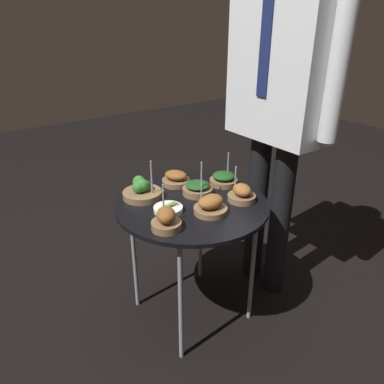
% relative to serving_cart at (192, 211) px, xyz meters
% --- Properties ---
extents(ground_plane, '(8.00, 8.00, 0.00)m').
position_rel_serving_cart_xyz_m(ground_plane, '(0.00, 0.00, -0.58)').
color(ground_plane, black).
extents(serving_cart, '(0.68, 0.68, 0.62)m').
position_rel_serving_cart_xyz_m(serving_cart, '(0.00, 0.00, 0.00)').
color(serving_cart, black).
rests_on(serving_cart, ground_plane).
extents(bowl_asparagus_mid_left, '(0.12, 0.12, 0.14)m').
position_rel_serving_cart_xyz_m(bowl_asparagus_mid_left, '(0.01, -0.13, 0.05)').
color(bowl_asparagus_mid_left, silver).
rests_on(bowl_asparagus_mid_left, serving_cart).
extents(bowl_roast_near_rim, '(0.14, 0.14, 0.13)m').
position_rel_serving_cart_xyz_m(bowl_roast_near_rim, '(0.12, 0.01, 0.08)').
color(bowl_roast_near_rim, brown).
rests_on(bowl_roast_near_rim, serving_cart).
extents(bowl_broccoli_mid_right, '(0.18, 0.18, 0.18)m').
position_rel_serving_cart_xyz_m(bowl_broccoli_mid_right, '(-0.18, -0.15, 0.07)').
color(bowl_broccoli_mid_right, brown).
rests_on(bowl_broccoli_mid_right, serving_cart).
extents(bowl_roast_far_rim, '(0.12, 0.12, 0.15)m').
position_rel_serving_cart_xyz_m(bowl_roast_far_rim, '(0.11, 0.19, 0.07)').
color(bowl_roast_far_rim, brown).
rests_on(bowl_roast_far_rim, serving_cart).
extents(bowl_spinach_front_center, '(0.14, 0.14, 0.17)m').
position_rel_serving_cart_xyz_m(bowl_spinach_front_center, '(-0.05, 0.07, 0.07)').
color(bowl_spinach_front_center, brown).
rests_on(bowl_spinach_front_center, serving_cart).
extents(bowl_roast_center, '(0.14, 0.14, 0.07)m').
position_rel_serving_cart_xyz_m(bowl_roast_center, '(-0.20, 0.05, 0.07)').
color(bowl_roast_center, brown).
rests_on(bowl_roast_center, serving_cart).
extents(bowl_roast_back_right, '(0.12, 0.12, 0.15)m').
position_rel_serving_cart_xyz_m(bowl_roast_back_right, '(0.13, -0.21, 0.08)').
color(bowl_roast_back_right, brown).
rests_on(bowl_roast_back_right, serving_cart).
extents(bowl_spinach_front_right, '(0.14, 0.14, 0.15)m').
position_rel_serving_cart_xyz_m(bowl_spinach_front_right, '(-0.07, 0.24, 0.07)').
color(bowl_spinach_front_right, brown).
rests_on(bowl_spinach_front_right, serving_cart).
extents(waiter_figure, '(0.63, 0.24, 1.71)m').
position_rel_serving_cart_xyz_m(waiter_figure, '(0.03, 0.47, 0.50)').
color(waiter_figure, black).
rests_on(waiter_figure, ground_plane).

